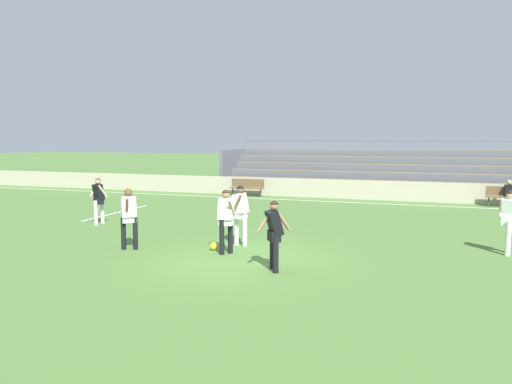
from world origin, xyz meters
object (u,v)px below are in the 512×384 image
object	(u,v)px
bleacher_stand	(378,171)
player_dark_challenging	(274,229)
bench_centre_sideline	(247,186)
player_dark_overlapping	(99,197)
bench_far_left	(508,195)
spectator_seated	(509,192)
player_white_trailing_run	(129,213)
player_white_wide_right	(240,210)
soccer_ball	(214,246)
player_white_pressing_high	(510,216)
player_white_wide_left	(226,216)

from	to	relation	value
bleacher_stand	player_dark_challenging	world-z (taller)	bleacher_stand
bench_centre_sideline	player_dark_overlapping	size ratio (longest dim) A/B	1.10
bench_far_left	spectator_seated	world-z (taller)	spectator_seated
player_white_trailing_run	player_white_wide_right	bearing A→B (deg)	28.10
bench_centre_sideline	soccer_ball	xyz separation A→B (m)	(3.29, -11.69, -0.44)
bench_far_left	player_white_pressing_high	world-z (taller)	player_white_pressing_high
player_dark_challenging	player_dark_overlapping	size ratio (longest dim) A/B	0.98
bleacher_stand	player_dark_overlapping	bearing A→B (deg)	-123.25
player_white_wide_right	player_white_trailing_run	size ratio (longest dim) A/B	1.02
spectator_seated	player_white_wide_left	distance (m)	14.59
soccer_ball	bleacher_stand	bearing A→B (deg)	78.56
player_white_pressing_high	player_dark_challenging	distance (m)	6.33
player_white_wide_right	player_dark_challenging	distance (m)	2.71
bench_centre_sideline	player_white_trailing_run	xyz separation A→B (m)	(1.09, -12.34, 0.45)
player_white_pressing_high	soccer_ball	world-z (taller)	player_white_pressing_high
player_dark_challenging	player_white_pressing_high	bearing A→B (deg)	32.90
bleacher_stand	bench_centre_sideline	size ratio (longest dim) A/B	9.64
bleacher_stand	bench_centre_sideline	bearing A→B (deg)	-150.37
player_white_wide_left	player_white_wide_right	bearing A→B (deg)	89.73
bench_far_left	player_white_wide_left	world-z (taller)	player_white_wide_left
bench_far_left	player_white_wide_left	xyz separation A→B (m)	(-8.51, -11.96, 0.46)
bench_centre_sideline	player_white_trailing_run	distance (m)	12.40
bench_far_left	bench_centre_sideline	xyz separation A→B (m)	(-12.27, 0.00, 0.00)
player_white_wide_left	player_dark_challenging	size ratio (longest dim) A/B	1.05
bleacher_stand	spectator_seated	world-z (taller)	bleacher_stand
spectator_seated	player_dark_overlapping	distance (m)	17.14
player_white_trailing_run	player_dark_challenging	distance (m)	4.38
spectator_seated	player_white_wide_left	xyz separation A→B (m)	(-8.51, -11.84, 0.31)
player_dark_overlapping	bleacher_stand	bearing A→B (deg)	56.75
player_dark_challenging	soccer_ball	bearing A→B (deg)	146.73
bleacher_stand	soccer_ball	distance (m)	15.68
bench_centre_sideline	soccer_ball	bearing A→B (deg)	-74.29
bench_far_left	player_dark_challenging	xyz separation A→B (m)	(-6.86, -13.08, 0.41)
player_white_wide_left	soccer_ball	distance (m)	1.05
bleacher_stand	player_white_wide_left	size ratio (longest dim) A/B	10.27
player_dark_challenging	player_dark_overlapping	world-z (taller)	player_dark_overlapping
player_white_trailing_run	player_dark_overlapping	xyz separation A→B (m)	(-3.23, 2.96, -0.02)
player_white_wide_right	player_white_pressing_high	size ratio (longest dim) A/B	1.01
bench_far_left	player_dark_challenging	distance (m)	14.78
player_white_pressing_high	player_white_wide_left	bearing A→B (deg)	-161.55
player_white_wide_left	player_white_trailing_run	size ratio (longest dim) A/B	1.01
spectator_seated	bleacher_stand	bearing A→B (deg)	147.47
player_white_wide_right	player_white_pressing_high	distance (m)	7.07
player_white_trailing_run	bleacher_stand	bearing A→B (deg)	71.64
spectator_seated	player_white_wide_left	world-z (taller)	player_white_wide_left
spectator_seated	player_white_wide_left	size ratio (longest dim) A/B	0.72
player_white_pressing_high	soccer_ball	xyz separation A→B (m)	(-7.43, -2.05, -0.89)
bleacher_stand	player_white_wide_left	bearing A→B (deg)	-99.56
spectator_seated	player_white_wide_right	world-z (taller)	player_white_wide_right
bench_centre_sideline	player_white_wide_left	distance (m)	12.55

